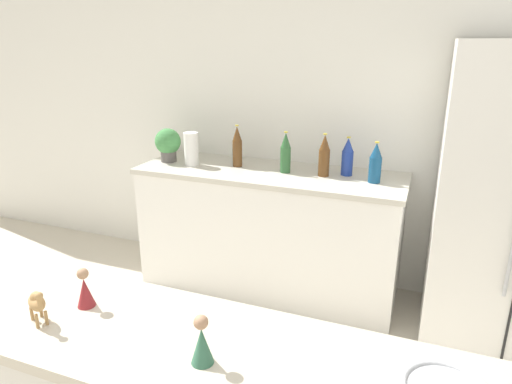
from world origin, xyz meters
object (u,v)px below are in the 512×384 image
object	(u,v)px
back_bottle_3	(286,153)
wise_man_figurine_blue	(85,290)
paper_towel_roll	(191,149)
back_bottle_1	(237,147)
back_bottle_2	(324,156)
wise_man_figurine_crimson	(202,343)
potted_plant	(168,143)
back_bottle_0	(375,163)
back_bottle_4	(347,157)
camel_figurine	(37,302)

from	to	relation	value
back_bottle_3	wise_man_figurine_blue	size ratio (longest dim) A/B	2.10
paper_towel_roll	back_bottle_1	world-z (taller)	back_bottle_1
back_bottle_2	paper_towel_roll	bearing A→B (deg)	-175.52
wise_man_figurine_crimson	potted_plant	bearing A→B (deg)	123.78
back_bottle_2	potted_plant	bearing A→B (deg)	-177.91
back_bottle_0	wise_man_figurine_blue	distance (m)	1.94
wise_man_figurine_blue	wise_man_figurine_crimson	bearing A→B (deg)	-12.66
back_bottle_4	wise_man_figurine_blue	xyz separation A→B (m)	(-0.47, -1.93, -0.02)
paper_towel_roll	back_bottle_0	size ratio (longest dim) A/B	0.90
back_bottle_0	wise_man_figurine_blue	size ratio (longest dim) A/B	1.96
back_bottle_2	wise_man_figurine_crimson	size ratio (longest dim) A/B	1.99
camel_figurine	wise_man_figurine_crimson	size ratio (longest dim) A/B	0.85
back_bottle_2	wise_man_figurine_blue	world-z (taller)	back_bottle_2
back_bottle_3	wise_man_figurine_crimson	distance (m)	1.99
paper_towel_roll	wise_man_figurine_crimson	size ratio (longest dim) A/B	1.65
back_bottle_2	back_bottle_4	bearing A→B (deg)	28.11
potted_plant	wise_man_figurine_blue	world-z (taller)	potted_plant
potted_plant	back_bottle_2	size ratio (longest dim) A/B	0.86
potted_plant	back_bottle_4	xyz separation A→B (m)	(1.28, 0.12, -0.01)
potted_plant	paper_towel_roll	bearing A→B (deg)	-8.57
wise_man_figurine_crimson	camel_figurine	bearing A→B (deg)	-177.91
camel_figurine	back_bottle_3	bearing A→B (deg)	86.11
potted_plant	back_bottle_2	distance (m)	1.14
paper_towel_roll	back_bottle_3	world-z (taller)	back_bottle_3
back_bottle_2	camel_figurine	xyz separation A→B (m)	(-0.39, -1.98, -0.02)
back_bottle_1	wise_man_figurine_blue	world-z (taller)	back_bottle_1
back_bottle_2	wise_man_figurine_blue	bearing A→B (deg)	-100.03
back_bottle_4	potted_plant	bearing A→B (deg)	-174.86
back_bottle_0	wise_man_figurine_crimson	distance (m)	1.94
paper_towel_roll	wise_man_figurine_crimson	distance (m)	2.17
potted_plant	wise_man_figurine_crimson	size ratio (longest dim) A/B	1.72
back_bottle_1	back_bottle_0	bearing A→B (deg)	-2.65
back_bottle_1	wise_man_figurine_crimson	distance (m)	2.12
potted_plant	paper_towel_roll	world-z (taller)	potted_plant
camel_figurine	wise_man_figurine_crimson	xyz separation A→B (m)	(0.53, 0.02, -0.01)
back_bottle_2	camel_figurine	distance (m)	2.02
back_bottle_4	wise_man_figurine_crimson	xyz separation A→B (m)	(0.00, -2.03, -0.02)
back_bottle_2	wise_man_figurine_blue	size ratio (longest dim) A/B	2.13
potted_plant	back_bottle_0	xyz separation A→B (m)	(1.47, 0.02, -0.01)
back_bottle_0	potted_plant	bearing A→B (deg)	-179.36
wise_man_figurine_blue	back_bottle_2	bearing A→B (deg)	79.97
back_bottle_0	camel_figurine	distance (m)	2.08
back_bottle_3	paper_towel_roll	bearing A→B (deg)	-174.57
potted_plant	camel_figurine	distance (m)	2.08
camel_figurine	paper_towel_roll	bearing A→B (deg)	105.86
potted_plant	back_bottle_3	world-z (taller)	back_bottle_3
paper_towel_roll	potted_plant	bearing A→B (deg)	171.43
back_bottle_3	wise_man_figurine_blue	bearing A→B (deg)	-92.13
wise_man_figurine_crimson	back_bottle_3	bearing A→B (deg)	101.57
paper_towel_roll	wise_man_figurine_crimson	xyz separation A→B (m)	(1.07, -1.89, -0.01)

